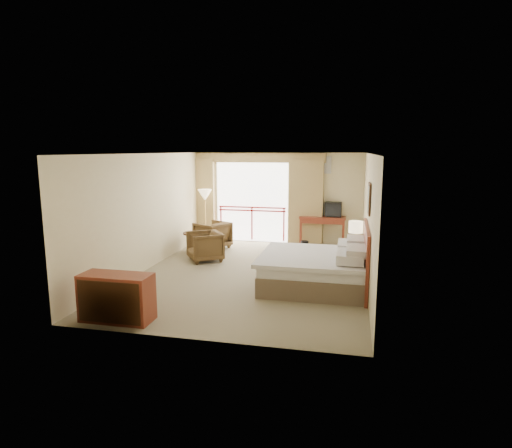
% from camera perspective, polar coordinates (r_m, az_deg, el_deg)
% --- Properties ---
extents(floor, '(7.00, 7.00, 0.00)m').
position_cam_1_polar(floor, '(9.77, -0.53, -6.67)').
color(floor, '#827759').
rests_on(floor, ground).
extents(ceiling, '(7.00, 7.00, 0.00)m').
position_cam_1_polar(ceiling, '(9.36, -0.56, 9.37)').
color(ceiling, white).
rests_on(ceiling, wall_back).
extents(wall_back, '(5.00, 0.00, 5.00)m').
position_cam_1_polar(wall_back, '(12.88, 2.96, 3.48)').
color(wall_back, beige).
rests_on(wall_back, ground).
extents(wall_front, '(5.00, 0.00, 5.00)m').
position_cam_1_polar(wall_front, '(6.17, -7.88, -3.63)').
color(wall_front, beige).
rests_on(wall_front, ground).
extents(wall_left, '(0.00, 7.00, 7.00)m').
position_cam_1_polar(wall_left, '(10.32, -14.20, 1.60)').
color(wall_left, beige).
rests_on(wall_left, ground).
extents(wall_right, '(0.00, 7.00, 7.00)m').
position_cam_1_polar(wall_right, '(9.24, 14.73, 0.64)').
color(wall_right, beige).
rests_on(wall_right, ground).
extents(balcony_door, '(2.40, 0.00, 2.40)m').
position_cam_1_polar(balcony_door, '(13.03, -0.53, 2.90)').
color(balcony_door, white).
rests_on(balcony_door, wall_back).
extents(balcony_railing, '(2.09, 0.03, 1.02)m').
position_cam_1_polar(balcony_railing, '(13.06, -0.55, 1.20)').
color(balcony_railing, '#A20F0D').
rests_on(balcony_railing, wall_back).
extents(curtain_left, '(1.00, 0.26, 2.50)m').
position_cam_1_polar(curtain_left, '(13.37, -7.58, 3.21)').
color(curtain_left, '#957C4C').
rests_on(curtain_left, wall_back).
extents(curtain_right, '(1.00, 0.26, 2.50)m').
position_cam_1_polar(curtain_right, '(12.63, 6.66, 2.84)').
color(curtain_right, '#957C4C').
rests_on(curtain_right, wall_back).
extents(valance, '(4.40, 0.22, 0.28)m').
position_cam_1_polar(valance, '(12.84, -0.64, 8.84)').
color(valance, '#957C4C').
rests_on(valance, wall_back).
extents(hvac_vent, '(0.50, 0.04, 0.50)m').
position_cam_1_polar(hvac_vent, '(12.63, 8.86, 7.80)').
color(hvac_vent, silver).
rests_on(hvac_vent, wall_back).
extents(bed, '(2.13, 2.06, 0.97)m').
position_cam_1_polar(bed, '(8.88, 8.08, -5.94)').
color(bed, brown).
rests_on(bed, floor).
extents(headboard, '(0.06, 2.10, 1.30)m').
position_cam_1_polar(headboard, '(8.79, 14.41, -4.47)').
color(headboard, maroon).
rests_on(headboard, wall_right).
extents(framed_art, '(0.04, 0.72, 0.60)m').
position_cam_1_polar(framed_art, '(8.58, 14.83, 3.31)').
color(framed_art, black).
rests_on(framed_art, wall_right).
extents(nightstand, '(0.43, 0.50, 0.56)m').
position_cam_1_polar(nightstand, '(10.27, 13.00, -4.49)').
color(nightstand, maroon).
rests_on(nightstand, floor).
extents(table_lamp, '(0.33, 0.33, 0.57)m').
position_cam_1_polar(table_lamp, '(10.17, 13.16, -0.45)').
color(table_lamp, tan).
rests_on(table_lamp, nightstand).
extents(phone, '(0.23, 0.20, 0.09)m').
position_cam_1_polar(phone, '(10.05, 12.79, -2.91)').
color(phone, black).
rests_on(phone, nightstand).
extents(desk, '(1.32, 0.64, 0.87)m').
position_cam_1_polar(desk, '(12.73, 8.89, 0.22)').
color(desk, maroon).
rests_on(desk, floor).
extents(tv, '(0.47, 0.37, 0.43)m').
position_cam_1_polar(tv, '(12.59, 10.28, 1.92)').
color(tv, black).
rests_on(tv, desk).
extents(coffee_maker, '(0.12, 0.12, 0.25)m').
position_cam_1_polar(coffee_maker, '(12.65, 7.33, 1.64)').
color(coffee_maker, black).
rests_on(coffee_maker, desk).
extents(cup, '(0.07, 0.07, 0.09)m').
position_cam_1_polar(cup, '(12.60, 7.98, 1.22)').
color(cup, white).
rests_on(cup, desk).
extents(wastebasket, '(0.22, 0.22, 0.27)m').
position_cam_1_polar(wastebasket, '(12.05, 6.50, -2.89)').
color(wastebasket, black).
rests_on(wastebasket, floor).
extents(armchair_far, '(1.13, 1.12, 0.77)m').
position_cam_1_polar(armchair_far, '(12.32, -5.80, -3.22)').
color(armchair_far, '#48321A').
rests_on(armchair_far, floor).
extents(armchair_near, '(1.12, 1.11, 0.74)m').
position_cam_1_polar(armchair_near, '(10.99, -6.79, -4.86)').
color(armchair_near, '#48321A').
rests_on(armchair_near, floor).
extents(side_table, '(0.54, 0.54, 0.59)m').
position_cam_1_polar(side_table, '(11.61, -8.35, -2.05)').
color(side_table, black).
rests_on(side_table, floor).
extents(book, '(0.20, 0.25, 0.02)m').
position_cam_1_polar(book, '(11.57, -8.38, -1.12)').
color(book, white).
rests_on(book, side_table).
extents(floor_lamp, '(0.41, 0.41, 1.62)m').
position_cam_1_polar(floor_lamp, '(12.79, -6.82, 3.60)').
color(floor_lamp, tan).
rests_on(floor_lamp, floor).
extents(dresser, '(1.18, 0.50, 0.79)m').
position_cam_1_polar(dresser, '(7.46, -18.10, -9.30)').
color(dresser, maroon).
rests_on(dresser, floor).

